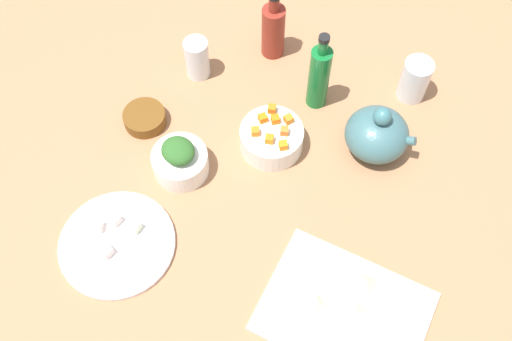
# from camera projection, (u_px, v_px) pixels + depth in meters

# --- Properties ---
(tabletop) EXTENTS (1.90, 1.90, 0.03)m
(tabletop) POSITION_uv_depth(u_px,v_px,m) (256.00, 185.00, 1.41)
(tabletop) COLOR #A4734D
(tabletop) RESTS_ON ground
(cutting_board) EXTENTS (0.34, 0.26, 0.01)m
(cutting_board) POSITION_uv_depth(u_px,v_px,m) (344.00, 311.00, 1.24)
(cutting_board) COLOR silver
(cutting_board) RESTS_ON tabletop
(plate_tofu) EXTENTS (0.25, 0.25, 0.01)m
(plate_tofu) POSITION_uv_depth(u_px,v_px,m) (117.00, 244.00, 1.31)
(plate_tofu) COLOR white
(plate_tofu) RESTS_ON tabletop
(bowl_greens) EXTENTS (0.13, 0.13, 0.06)m
(bowl_greens) POSITION_uv_depth(u_px,v_px,m) (181.00, 163.00, 1.38)
(bowl_greens) COLOR white
(bowl_greens) RESTS_ON tabletop
(bowl_carrots) EXTENTS (0.15, 0.15, 0.06)m
(bowl_carrots) POSITION_uv_depth(u_px,v_px,m) (271.00, 138.00, 1.42)
(bowl_carrots) COLOR white
(bowl_carrots) RESTS_ON tabletop
(bowl_small_side) EXTENTS (0.10, 0.10, 0.03)m
(bowl_small_side) POSITION_uv_depth(u_px,v_px,m) (145.00, 118.00, 1.46)
(bowl_small_side) COLOR brown
(bowl_small_side) RESTS_ON tabletop
(teapot) EXTENTS (0.16, 0.15, 0.15)m
(teapot) POSITION_uv_depth(u_px,v_px,m) (377.00, 134.00, 1.39)
(teapot) COLOR #3E6A6E
(teapot) RESTS_ON tabletop
(bottle_0) EXTENTS (0.06, 0.06, 0.20)m
(bottle_0) POSITION_uv_depth(u_px,v_px,m) (273.00, 30.00, 1.52)
(bottle_0) COLOR maroon
(bottle_0) RESTS_ON tabletop
(bottle_1) EXTENTS (0.05, 0.05, 0.23)m
(bottle_1) POSITION_uv_depth(u_px,v_px,m) (319.00, 76.00, 1.43)
(bottle_1) COLOR #146F2F
(bottle_1) RESTS_ON tabletop
(drinking_glass_0) EXTENTS (0.06, 0.06, 0.11)m
(drinking_glass_0) POSITION_uv_depth(u_px,v_px,m) (197.00, 58.00, 1.51)
(drinking_glass_0) COLOR white
(drinking_glass_0) RESTS_ON tabletop
(drinking_glass_1) EXTENTS (0.07, 0.07, 0.11)m
(drinking_glass_1) POSITION_uv_depth(u_px,v_px,m) (415.00, 80.00, 1.47)
(drinking_glass_1) COLOR white
(drinking_glass_1) RESTS_ON tabletop
(carrot_cube_0) EXTENTS (0.02, 0.02, 0.02)m
(carrot_cube_0) POSITION_uv_depth(u_px,v_px,m) (255.00, 131.00, 1.38)
(carrot_cube_0) COLOR orange
(carrot_cube_0) RESTS_ON bowl_carrots
(carrot_cube_1) EXTENTS (0.03, 0.03, 0.02)m
(carrot_cube_1) POSITION_uv_depth(u_px,v_px,m) (263.00, 118.00, 1.40)
(carrot_cube_1) COLOR orange
(carrot_cube_1) RESTS_ON bowl_carrots
(carrot_cube_2) EXTENTS (0.02, 0.02, 0.02)m
(carrot_cube_2) POSITION_uv_depth(u_px,v_px,m) (268.00, 138.00, 1.37)
(carrot_cube_2) COLOR orange
(carrot_cube_2) RESTS_ON bowl_carrots
(carrot_cube_3) EXTENTS (0.03, 0.03, 0.02)m
(carrot_cube_3) POSITION_uv_depth(u_px,v_px,m) (275.00, 119.00, 1.40)
(carrot_cube_3) COLOR orange
(carrot_cube_3) RESTS_ON bowl_carrots
(carrot_cube_4) EXTENTS (0.02, 0.02, 0.02)m
(carrot_cube_4) POSITION_uv_depth(u_px,v_px,m) (283.00, 145.00, 1.36)
(carrot_cube_4) COLOR orange
(carrot_cube_4) RESTS_ON bowl_carrots
(carrot_cube_5) EXTENTS (0.02, 0.02, 0.02)m
(carrot_cube_5) POSITION_uv_depth(u_px,v_px,m) (284.00, 131.00, 1.38)
(carrot_cube_5) COLOR orange
(carrot_cube_5) RESTS_ON bowl_carrots
(carrot_cube_6) EXTENTS (0.03, 0.03, 0.02)m
(carrot_cube_6) POSITION_uv_depth(u_px,v_px,m) (288.00, 119.00, 1.40)
(carrot_cube_6) COLOR orange
(carrot_cube_6) RESTS_ON bowl_carrots
(carrot_cube_7) EXTENTS (0.02, 0.02, 0.02)m
(carrot_cube_7) POSITION_uv_depth(u_px,v_px,m) (272.00, 109.00, 1.41)
(carrot_cube_7) COLOR orange
(carrot_cube_7) RESTS_ON bowl_carrots
(chopped_greens_mound) EXTENTS (0.10, 0.09, 0.04)m
(chopped_greens_mound) POSITION_uv_depth(u_px,v_px,m) (178.00, 151.00, 1.34)
(chopped_greens_mound) COLOR #2E6127
(chopped_greens_mound) RESTS_ON bowl_greens
(tofu_cube_0) EXTENTS (0.03, 0.03, 0.02)m
(tofu_cube_0) POSITION_uv_depth(u_px,v_px,m) (107.00, 251.00, 1.29)
(tofu_cube_0) COLOR white
(tofu_cube_0) RESTS_ON plate_tofu
(tofu_cube_1) EXTENTS (0.03, 0.03, 0.02)m
(tofu_cube_1) POSITION_uv_depth(u_px,v_px,m) (135.00, 227.00, 1.31)
(tofu_cube_1) COLOR #E4F7CA
(tofu_cube_1) RESTS_ON plate_tofu
(tofu_cube_2) EXTENTS (0.03, 0.03, 0.02)m
(tofu_cube_2) POSITION_uv_depth(u_px,v_px,m) (115.00, 219.00, 1.32)
(tofu_cube_2) COLOR white
(tofu_cube_2) RESTS_ON plate_tofu
(tofu_cube_3) EXTENTS (0.03, 0.03, 0.02)m
(tofu_cube_3) POSITION_uv_depth(u_px,v_px,m) (97.00, 226.00, 1.31)
(tofu_cube_3) COLOR silver
(tofu_cube_3) RESTS_ON plate_tofu
(dumpling_0) EXTENTS (0.05, 0.06, 0.02)m
(dumpling_0) POSITION_uv_depth(u_px,v_px,m) (287.00, 297.00, 1.24)
(dumpling_0) COLOR beige
(dumpling_0) RESTS_ON cutting_board
(dumpling_1) EXTENTS (0.06, 0.06, 0.03)m
(dumpling_1) POSITION_uv_depth(u_px,v_px,m) (365.00, 282.00, 1.25)
(dumpling_1) COLOR beige
(dumpling_1) RESTS_ON cutting_board
(dumpling_2) EXTENTS (0.07, 0.07, 0.03)m
(dumpling_2) POSITION_uv_depth(u_px,v_px,m) (355.00, 312.00, 1.22)
(dumpling_2) COLOR beige
(dumpling_2) RESTS_ON cutting_board
(dumpling_3) EXTENTS (0.05, 0.05, 0.03)m
(dumpling_3) POSITION_uv_depth(u_px,v_px,m) (317.00, 303.00, 1.23)
(dumpling_3) COLOR beige
(dumpling_3) RESTS_ON cutting_board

